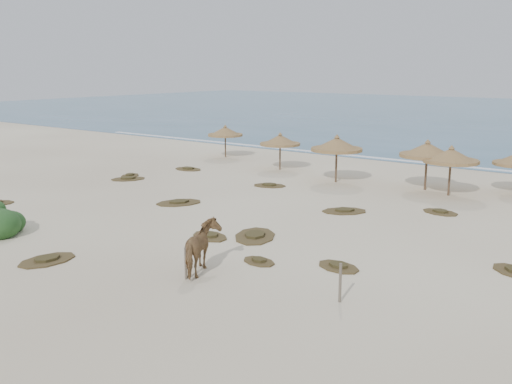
% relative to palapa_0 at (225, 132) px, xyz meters
% --- Properties ---
extents(ground, '(160.00, 160.00, 0.00)m').
position_rel_palapa_0_xyz_m(ground, '(13.94, -19.30, -2.02)').
color(ground, beige).
rests_on(ground, ground).
extents(foam_line, '(70.00, 0.60, 0.01)m').
position_rel_palapa_0_xyz_m(foam_line, '(13.94, 6.70, -2.02)').
color(foam_line, silver).
rests_on(foam_line, ground).
extents(palapa_0, '(3.18, 3.18, 2.60)m').
position_rel_palapa_0_xyz_m(palapa_0, '(0.00, 0.00, 0.00)').
color(palapa_0, brown).
rests_on(palapa_0, ground).
extents(palapa_1, '(3.65, 3.65, 2.63)m').
position_rel_palapa_0_xyz_m(palapa_1, '(6.65, -2.07, 0.02)').
color(palapa_1, brown).
rests_on(palapa_1, ground).
extents(palapa_2, '(4.25, 4.25, 3.01)m').
position_rel_palapa_0_xyz_m(palapa_2, '(11.97, -3.70, 0.31)').
color(palapa_2, brown).
rests_on(palapa_2, ground).
extents(palapa_3, '(4.23, 4.23, 2.99)m').
position_rel_palapa_0_xyz_m(palapa_3, '(17.30, -2.64, 0.30)').
color(palapa_3, brown).
rests_on(palapa_3, ground).
extents(palapa_4, '(3.10, 3.10, 2.85)m').
position_rel_palapa_0_xyz_m(palapa_4, '(18.91, -3.33, 0.19)').
color(palapa_4, brown).
rests_on(palapa_4, ground).
extents(horse, '(1.84, 2.35, 1.81)m').
position_rel_palapa_0_xyz_m(horse, '(16.01, -20.76, -1.12)').
color(horse, olive).
rests_on(horse, ground).
extents(fence_post_near, '(0.11, 0.11, 1.13)m').
position_rel_palapa_0_xyz_m(fence_post_near, '(15.97, -21.56, -1.46)').
color(fence_post_near, '#63574A').
rests_on(fence_post_near, ground).
extents(fence_post_far, '(0.12, 0.12, 1.25)m').
position_rel_palapa_0_xyz_m(fence_post_far, '(21.09, -20.18, -1.40)').
color(fence_post_far, '#63574A').
rests_on(fence_post_far, ground).
extents(scrub_1, '(2.62, 2.88, 0.16)m').
position_rel_palapa_0_xyz_m(scrub_1, '(8.07, -13.71, -1.97)').
color(scrub_1, brown).
rests_on(scrub_1, ground).
extents(scrub_2, '(2.12, 1.68, 0.16)m').
position_rel_palapa_0_xyz_m(scrub_2, '(13.41, -17.36, -1.97)').
color(scrub_2, brown).
rests_on(scrub_2, ground).
extents(scrub_3, '(2.65, 2.59, 0.16)m').
position_rel_palapa_0_xyz_m(scrub_3, '(15.96, -10.12, -1.97)').
color(scrub_3, brown).
rests_on(scrub_3, ground).
extents(scrub_6, '(2.12, 1.40, 0.16)m').
position_rel_palapa_0_xyz_m(scrub_6, '(1.48, -5.94, -1.97)').
color(scrub_6, brown).
rests_on(scrub_6, ground).
extents(scrub_7, '(2.01, 1.51, 0.16)m').
position_rel_palapa_0_xyz_m(scrub_7, '(19.88, -7.52, -1.97)').
color(scrub_7, brown).
rests_on(scrub_7, ground).
extents(scrub_8, '(1.58, 1.88, 0.16)m').
position_rel_palapa_0_xyz_m(scrub_8, '(0.07, -10.03, -1.97)').
color(scrub_8, brown).
rests_on(scrub_8, ground).
extents(scrub_9, '(2.72, 3.10, 0.16)m').
position_rel_palapa_0_xyz_m(scrub_9, '(14.92, -16.21, -1.97)').
color(scrub_9, brown).
rests_on(scrub_9, ground).
extents(scrub_11, '(1.66, 2.33, 0.16)m').
position_rel_palapa_0_xyz_m(scrub_11, '(10.55, -23.27, -1.97)').
color(scrub_11, brown).
rests_on(scrub_11, ground).
extents(scrub_12, '(1.53, 1.14, 0.16)m').
position_rel_palapa_0_xyz_m(scrub_12, '(16.96, -18.72, -1.97)').
color(scrub_12, brown).
rests_on(scrub_12, ground).
extents(scrub_13, '(2.33, 1.94, 0.16)m').
position_rel_palapa_0_xyz_m(scrub_13, '(9.36, -7.21, -1.97)').
color(scrub_13, brown).
rests_on(scrub_13, ground).
extents(scrub_14, '(1.93, 1.49, 0.16)m').
position_rel_palapa_0_xyz_m(scrub_14, '(19.60, -17.49, -1.97)').
color(scrub_14, brown).
rests_on(scrub_14, ground).
extents(scrub_15, '(2.39, 2.58, 0.16)m').
position_rel_palapa_0_xyz_m(scrub_15, '(0.86, -10.87, -1.97)').
color(scrub_15, brown).
rests_on(scrub_15, ground).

